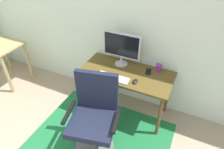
{
  "coord_description": "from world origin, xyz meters",
  "views": [
    {
      "loc": [
        1.01,
        -0.25,
        2.3
      ],
      "look_at": [
        0.15,
        1.58,
        0.81
      ],
      "focal_mm": 32.01,
      "sensor_mm": 36.0,
      "label": 1
    }
  ],
  "objects": [
    {
      "name": "cell_phone",
      "position": [
        0.51,
        1.97,
        0.72
      ],
      "size": [
        0.09,
        0.15,
        0.01
      ],
      "primitive_type": "cube",
      "rotation": [
        0.0,
        0.0,
        0.17
      ],
      "color": "black",
      "rests_on": "desk"
    },
    {
      "name": "coffee_cup",
      "position": [
        0.63,
        2.06,
        0.76
      ],
      "size": [
        0.08,
        0.08,
        0.1
      ],
      "primitive_type": "cylinder",
      "color": "#7B2D80",
      "rests_on": "desk"
    },
    {
      "name": "monitor",
      "position": [
        0.1,
        1.99,
        1.0
      ],
      "size": [
        0.53,
        0.18,
        0.48
      ],
      "color": "#B2B2B7",
      "rests_on": "desk"
    },
    {
      "name": "wall_back",
      "position": [
        0.0,
        2.2,
        1.3
      ],
      "size": [
        6.0,
        0.1,
        2.6
      ],
      "primitive_type": "cube",
      "color": "silver",
      "rests_on": "ground"
    },
    {
      "name": "keyboard",
      "position": [
        0.14,
        1.64,
        0.72
      ],
      "size": [
        0.43,
        0.13,
        0.02
      ],
      "primitive_type": "cube",
      "color": "white",
      "rests_on": "desk"
    },
    {
      "name": "computer_mouse",
      "position": [
        0.43,
        1.68,
        0.73
      ],
      "size": [
        0.06,
        0.1,
        0.03
      ],
      "primitive_type": "ellipsoid",
      "color": "black",
      "rests_on": "desk"
    },
    {
      "name": "side_table",
      "position": [
        -1.94,
        1.63,
        0.6
      ],
      "size": [
        0.64,
        0.56,
        0.74
      ],
      "color": "tan",
      "rests_on": "ground"
    },
    {
      "name": "desk",
      "position": [
        0.25,
        1.83,
        0.63
      ],
      "size": [
        1.26,
        0.6,
        0.71
      ],
      "color": "brown",
      "rests_on": "ground"
    },
    {
      "name": "area_rug",
      "position": [
        0.16,
        1.13,
        0.0
      ],
      "size": [
        1.78,
        1.46,
        0.01
      ],
      "primitive_type": "cube",
      "color": "#1D6B38",
      "rests_on": "ground"
    },
    {
      "name": "office_chair",
      "position": [
        0.15,
        1.1,
        0.47
      ],
      "size": [
        0.67,
        0.62,
        1.05
      ],
      "rotation": [
        0.0,
        0.0,
        0.23
      ],
      "color": "slate",
      "rests_on": "ground"
    }
  ]
}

